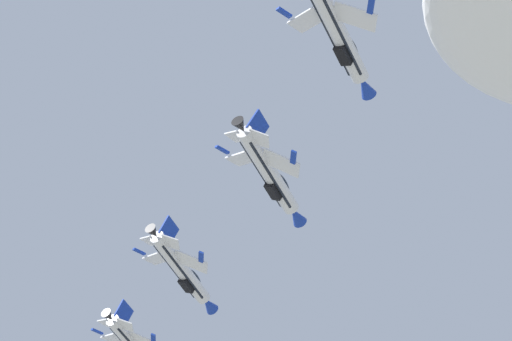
# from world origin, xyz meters

# --- Properties ---
(fighter_jet_left_wing) EXTENTS (10.47, 14.78, 5.22)m
(fighter_jet_left_wing) POSITION_xyz_m (-1.20, 88.41, 82.37)
(fighter_jet_left_wing) COLOR white
(fighter_jet_right_wing) EXTENTS (10.28, 14.78, 5.50)m
(fighter_jet_right_wing) POSITION_xyz_m (8.14, 69.77, 79.54)
(fighter_jet_right_wing) COLOR white
(fighter_jet_left_outer) EXTENTS (10.46, 14.78, 5.25)m
(fighter_jet_left_outer) POSITION_xyz_m (13.79, 52.97, 80.98)
(fighter_jet_left_outer) COLOR white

